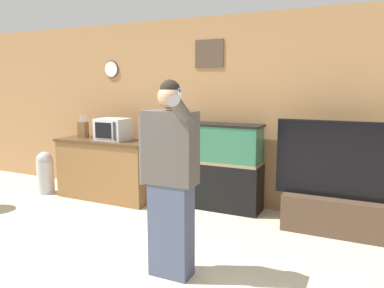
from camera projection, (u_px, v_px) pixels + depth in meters
wall_back_paneled at (209, 111)px, 5.30m from camera, size 10.00×0.08×2.60m
counter_island at (108, 168)px, 5.56m from camera, size 1.50×0.64×0.88m
microwave at (113, 129)px, 5.40m from camera, size 0.45×0.35×0.31m
knife_block at (83, 129)px, 5.69m from camera, size 0.14×0.10×0.34m
aquarium_on_stand at (221, 167)px, 5.04m from camera, size 1.10×0.38×1.17m
tv_on_stand at (335, 201)px, 4.23m from camera, size 1.36×0.40×1.28m
person_standing at (170, 177)px, 3.20m from camera, size 0.54×0.41×1.72m
trash_bin at (45, 172)px, 5.81m from camera, size 0.26×0.26×0.65m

